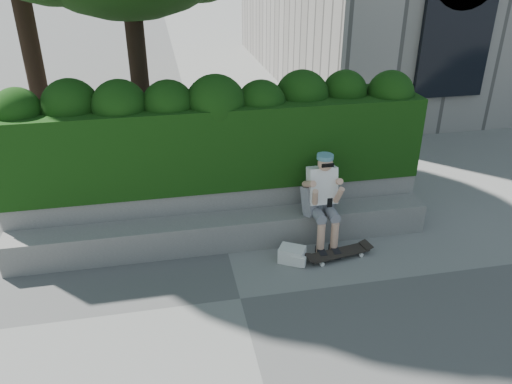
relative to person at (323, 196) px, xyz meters
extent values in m
plane|color=slate|center=(-1.38, -1.07, -0.75)|extent=(80.00, 80.00, 0.00)
cube|color=gray|center=(-1.38, 0.18, -0.53)|extent=(6.00, 0.45, 0.45)
cube|color=gray|center=(-1.38, 0.66, -0.38)|extent=(6.00, 0.50, 0.75)
cube|color=black|center=(-1.38, 0.88, 0.60)|extent=(6.00, 1.00, 1.20)
cylinder|color=black|center=(-2.46, 3.38, 0.80)|extent=(0.33, 0.33, 3.11)
cylinder|color=black|center=(-4.64, 5.26, 0.84)|extent=(0.38, 0.38, 3.18)
cube|color=slate|center=(0.00, 0.13, -0.19)|extent=(0.36, 0.26, 0.22)
cube|color=white|center=(0.00, 0.06, 0.15)|extent=(0.40, 0.32, 0.55)
sphere|color=tan|center=(0.00, -0.01, 0.51)|extent=(0.21, 0.21, 0.21)
cylinder|color=teal|center=(0.00, 0.01, 0.60)|extent=(0.23, 0.23, 0.06)
cube|color=black|center=(0.00, -0.29, 0.05)|extent=(0.07, 0.02, 0.13)
cylinder|color=tan|center=(-0.10, -0.31, -0.51)|extent=(0.11, 0.11, 0.47)
cylinder|color=tan|center=(0.10, -0.31, -0.51)|extent=(0.11, 0.11, 0.47)
cube|color=black|center=(-0.10, -0.37, -0.70)|extent=(0.10, 0.26, 0.10)
cube|color=black|center=(0.10, -0.37, -0.70)|extent=(0.10, 0.26, 0.10)
cube|color=black|center=(0.13, -0.45, -0.67)|extent=(0.91, 0.37, 0.02)
cylinder|color=silver|center=(-0.16, -0.60, -0.72)|extent=(0.07, 0.04, 0.06)
cylinder|color=silver|center=(-0.19, -0.42, -0.72)|extent=(0.07, 0.04, 0.06)
cylinder|color=silver|center=(0.45, -0.49, -0.72)|extent=(0.07, 0.04, 0.06)
cylinder|color=silver|center=(0.41, -0.31, -0.72)|extent=(0.07, 0.04, 0.06)
cube|color=#A1A0A5|center=(-0.11, 0.08, -0.08)|extent=(0.34, 0.27, 0.44)
cube|color=silver|center=(-0.54, -0.41, -0.64)|extent=(0.42, 0.38, 0.22)
camera|label=1|loc=(-2.15, -5.94, 3.20)|focal=35.00mm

